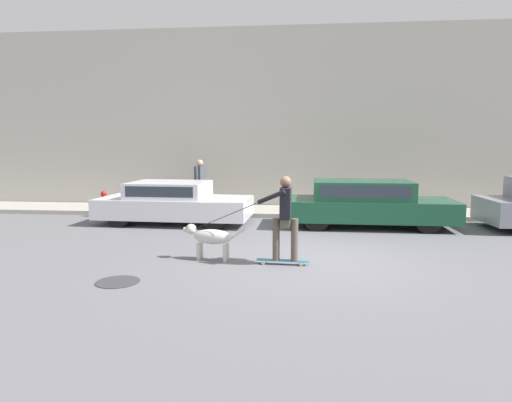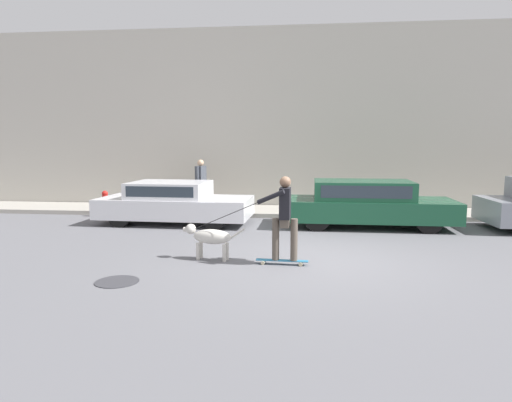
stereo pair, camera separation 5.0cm
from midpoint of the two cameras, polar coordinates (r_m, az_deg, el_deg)
The scene contains 10 objects.
ground_plane at distance 8.74m, azimuth 6.50°, elevation -7.40°, with size 36.00×36.00×0.00m, color slate.
back_wall at distance 15.43m, azimuth 6.48°, elevation 10.12°, with size 32.00×0.30×5.99m.
sidewalk_curb at distance 14.42m, azimuth 6.35°, elevation -1.35°, with size 30.00×1.96×0.13m.
parked_car_0 at distance 12.80m, azimuth -10.35°, elevation -0.24°, with size 4.19×1.98×1.15m.
parked_car_1 at distance 12.38m, azimuth 13.51°, elevation -0.32°, with size 4.40×1.78×1.23m.
dog at distance 8.70m, azimuth -5.90°, elevation -4.50°, with size 1.22×0.40×0.67m.
skateboarder at distance 8.23m, azimuth 3.44°, elevation -1.71°, with size 2.25×0.55×1.62m.
pedestrian_with_bag at distance 14.65m, azimuth -7.08°, elevation 2.42°, with size 0.29×0.69×1.56m.
manhole_cover at distance 7.71m, azimuth -17.08°, elevation -9.64°, with size 0.69×0.69×0.01m.
fire_hydrant at distance 14.46m, azimuth -18.52°, elevation -0.25°, with size 0.18×0.18×0.79m.
Camera 1 is at (-0.11, -8.46, 2.20)m, focal length 32.00 mm.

